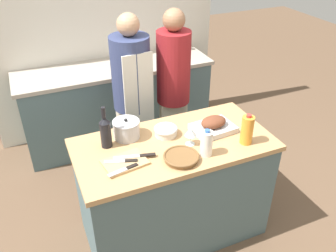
{
  "coord_description": "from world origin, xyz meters",
  "views": [
    {
      "loc": [
        -0.89,
        -1.95,
        2.39
      ],
      "look_at": [
        0.0,
        0.11,
        0.99
      ],
      "focal_mm": 38.0,
      "sensor_mm": 36.0,
      "label": 1
    }
  ],
  "objects_px": {
    "wine_glass_left": "(191,132)",
    "condiment_bottle_tall": "(182,42)",
    "mixing_bowl": "(166,131)",
    "juice_jug": "(247,130)",
    "condiment_bottle_short": "(169,47)",
    "cutting_board": "(125,162)",
    "knife_paring": "(124,169)",
    "stock_pot": "(126,129)",
    "person_cook_guest": "(173,88)",
    "roasting_pan": "(213,126)",
    "knife_chef": "(136,156)",
    "wine_bottle_green": "(105,131)",
    "knife_bread": "(122,161)",
    "wicker_basket": "(181,157)",
    "person_cook_aproned": "(132,95)",
    "milk_jug": "(207,143)"
  },
  "relations": [
    {
      "from": "wine_glass_left",
      "to": "condiment_bottle_tall",
      "type": "bearing_deg",
      "value": 66.45
    },
    {
      "from": "mixing_bowl",
      "to": "juice_jug",
      "type": "height_order",
      "value": "juice_jug"
    },
    {
      "from": "wine_glass_left",
      "to": "condiment_bottle_short",
      "type": "distance_m",
      "value": 1.81
    },
    {
      "from": "cutting_board",
      "to": "knife_paring",
      "type": "relative_size",
      "value": 1.44
    },
    {
      "from": "stock_pot",
      "to": "person_cook_guest",
      "type": "relative_size",
      "value": 0.12
    },
    {
      "from": "cutting_board",
      "to": "wine_glass_left",
      "type": "xyz_separation_m",
      "value": [
        0.5,
        0.03,
        0.09
      ]
    },
    {
      "from": "person_cook_guest",
      "to": "roasting_pan",
      "type": "bearing_deg",
      "value": -75.37
    },
    {
      "from": "juice_jug",
      "to": "knife_paring",
      "type": "height_order",
      "value": "juice_jug"
    },
    {
      "from": "wine_glass_left",
      "to": "knife_paring",
      "type": "height_order",
      "value": "wine_glass_left"
    },
    {
      "from": "cutting_board",
      "to": "knife_chef",
      "type": "xyz_separation_m",
      "value": [
        0.09,
        0.02,
        0.01
      ]
    },
    {
      "from": "juice_jug",
      "to": "wine_bottle_green",
      "type": "relative_size",
      "value": 0.73
    },
    {
      "from": "stock_pot",
      "to": "knife_bread",
      "type": "xyz_separation_m",
      "value": [
        -0.13,
        -0.3,
        -0.05
      ]
    },
    {
      "from": "wicker_basket",
      "to": "wine_glass_left",
      "type": "bearing_deg",
      "value": 46.18
    },
    {
      "from": "knife_chef",
      "to": "knife_bread",
      "type": "distance_m",
      "value": 0.11
    },
    {
      "from": "person_cook_aproned",
      "to": "person_cook_guest",
      "type": "distance_m",
      "value": 0.39
    },
    {
      "from": "cutting_board",
      "to": "knife_chef",
      "type": "distance_m",
      "value": 0.09
    },
    {
      "from": "wine_bottle_green",
      "to": "condiment_bottle_tall",
      "type": "xyz_separation_m",
      "value": [
        1.34,
        1.56,
        -0.02
      ]
    },
    {
      "from": "condiment_bottle_tall",
      "to": "condiment_bottle_short",
      "type": "height_order",
      "value": "condiment_bottle_tall"
    },
    {
      "from": "knife_bread",
      "to": "condiment_bottle_short",
      "type": "height_order",
      "value": "condiment_bottle_short"
    },
    {
      "from": "knife_paring",
      "to": "person_cook_guest",
      "type": "xyz_separation_m",
      "value": [
        0.78,
        0.96,
        0.0
      ]
    },
    {
      "from": "wine_bottle_green",
      "to": "knife_chef",
      "type": "bearing_deg",
      "value": -57.29
    },
    {
      "from": "roasting_pan",
      "to": "wicker_basket",
      "type": "distance_m",
      "value": 0.45
    },
    {
      "from": "cutting_board",
      "to": "condiment_bottle_short",
      "type": "xyz_separation_m",
      "value": [
        1.08,
        1.75,
        0.08
      ]
    },
    {
      "from": "wine_glass_left",
      "to": "stock_pot",
      "type": "bearing_deg",
      "value": 145.37
    },
    {
      "from": "milk_jug",
      "to": "stock_pot",
      "type": "bearing_deg",
      "value": 135.82
    },
    {
      "from": "milk_jug",
      "to": "wine_bottle_green",
      "type": "height_order",
      "value": "wine_bottle_green"
    },
    {
      "from": "wine_glass_left",
      "to": "condiment_bottle_tall",
      "type": "distance_m",
      "value": 1.94
    },
    {
      "from": "stock_pot",
      "to": "milk_jug",
      "type": "height_order",
      "value": "milk_jug"
    },
    {
      "from": "wicker_basket",
      "to": "mixing_bowl",
      "type": "xyz_separation_m",
      "value": [
        0.02,
        0.33,
        0.01
      ]
    },
    {
      "from": "stock_pot",
      "to": "knife_bread",
      "type": "relative_size",
      "value": 0.91
    },
    {
      "from": "roasting_pan",
      "to": "person_cook_guest",
      "type": "distance_m",
      "value": 0.76
    },
    {
      "from": "stock_pot",
      "to": "knife_paring",
      "type": "bearing_deg",
      "value": -109.98
    },
    {
      "from": "mixing_bowl",
      "to": "milk_jug",
      "type": "height_order",
      "value": "milk_jug"
    },
    {
      "from": "juice_jug",
      "to": "condiment_bottle_tall",
      "type": "xyz_separation_m",
      "value": [
        0.39,
        1.92,
        -0.01
      ]
    },
    {
      "from": "wicker_basket",
      "to": "knife_chef",
      "type": "relative_size",
      "value": 0.86
    },
    {
      "from": "wine_bottle_green",
      "to": "condiment_bottle_short",
      "type": "bearing_deg",
      "value": 52.91
    },
    {
      "from": "roasting_pan",
      "to": "wine_glass_left",
      "type": "bearing_deg",
      "value": -159.41
    },
    {
      "from": "knife_paring",
      "to": "condiment_bottle_short",
      "type": "bearing_deg",
      "value": 58.85
    },
    {
      "from": "milk_jug",
      "to": "knife_paring",
      "type": "relative_size",
      "value": 0.94
    },
    {
      "from": "wine_glass_left",
      "to": "person_cook_aproned",
      "type": "bearing_deg",
      "value": 99.06
    },
    {
      "from": "wine_glass_left",
      "to": "person_cook_aproned",
      "type": "height_order",
      "value": "person_cook_aproned"
    },
    {
      "from": "roasting_pan",
      "to": "stock_pot",
      "type": "bearing_deg",
      "value": 164.05
    },
    {
      "from": "roasting_pan",
      "to": "mixing_bowl",
      "type": "bearing_deg",
      "value": 165.68
    },
    {
      "from": "knife_paring",
      "to": "wine_bottle_green",
      "type": "bearing_deg",
      "value": 94.62
    },
    {
      "from": "milk_jug",
      "to": "person_cook_aproned",
      "type": "relative_size",
      "value": 0.12
    },
    {
      "from": "person_cook_guest",
      "to": "stock_pot",
      "type": "bearing_deg",
      "value": -122.96
    },
    {
      "from": "condiment_bottle_short",
      "to": "person_cook_guest",
      "type": "xyz_separation_m",
      "value": [
        -0.33,
        -0.87,
        -0.07
      ]
    },
    {
      "from": "wine_glass_left",
      "to": "condiment_bottle_short",
      "type": "bearing_deg",
      "value": 71.53
    },
    {
      "from": "roasting_pan",
      "to": "cutting_board",
      "type": "height_order",
      "value": "roasting_pan"
    },
    {
      "from": "roasting_pan",
      "to": "condiment_bottle_short",
      "type": "xyz_separation_m",
      "value": [
        0.33,
        1.63,
        0.05
      ]
    }
  ]
}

